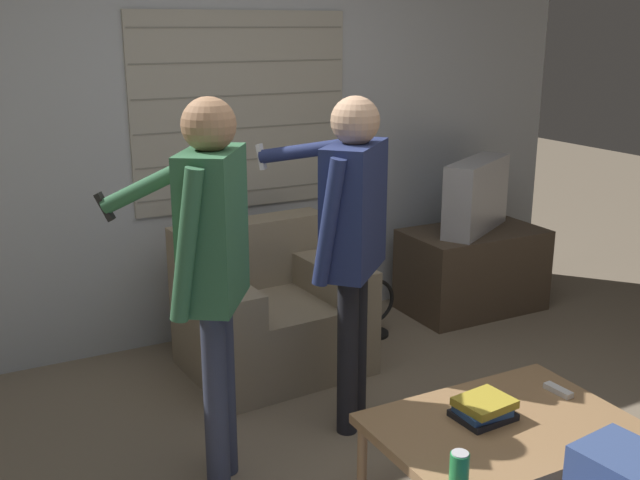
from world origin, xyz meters
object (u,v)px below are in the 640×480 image
at_px(soda_can, 459,470).
at_px(person_left_standing, 211,251).
at_px(person_right_standing, 352,224).
at_px(armchair_beige, 270,312).
at_px(coffee_table, 502,432).
at_px(spare_remote, 558,390).
at_px(book_stack, 484,409).
at_px(tv, 476,196).
at_px(floor_fan, 373,309).

bearing_deg(soda_can, person_left_standing, 115.50).
bearing_deg(person_left_standing, person_right_standing, -43.42).
relative_size(armchair_beige, person_left_standing, 0.60).
relative_size(coffee_table, spare_remote, 7.42).
bearing_deg(coffee_table, book_stack, 127.10).
relative_size(coffee_table, tv, 1.38).
distance_m(coffee_table, person_right_standing, 1.13).
bearing_deg(floor_fan, person_left_standing, -143.57).
height_order(coffee_table, tv, tv).
relative_size(person_right_standing, spare_remote, 12.14).
bearing_deg(armchair_beige, spare_remote, 106.12).
height_order(armchair_beige, person_left_standing, person_left_standing).
distance_m(armchair_beige, coffee_table, 1.74).
distance_m(tv, floor_fan, 1.06).
height_order(armchair_beige, coffee_table, armchair_beige).
bearing_deg(coffee_table, spare_remote, 12.88).
bearing_deg(soda_can, person_right_standing, 77.63).
bearing_deg(person_right_standing, soda_can, -146.08).
bearing_deg(armchair_beige, coffee_table, 93.61).
xyz_separation_m(book_stack, soda_can, (-0.36, -0.31, 0.02)).
relative_size(coffee_table, person_left_standing, 0.60).
relative_size(tv, person_right_standing, 0.44).
bearing_deg(book_stack, soda_can, -139.16).
distance_m(coffee_table, floor_fan, 1.90).
bearing_deg(tv, floor_fan, -24.54).
height_order(person_left_standing, floor_fan, person_left_standing).
xyz_separation_m(person_left_standing, soda_can, (0.48, -1.01, -0.55)).
bearing_deg(book_stack, armchair_beige, 96.19).
relative_size(armchair_beige, soda_can, 7.90).
distance_m(armchair_beige, soda_can, 1.98).
height_order(tv, book_stack, tv).
relative_size(coffee_table, person_right_standing, 0.61).
distance_m(coffee_table, spare_remote, 0.38).
distance_m(coffee_table, tv, 2.38).
bearing_deg(armchair_beige, person_right_standing, 91.54).
height_order(book_stack, spare_remote, book_stack).
distance_m(armchair_beige, spare_remote, 1.74).
bearing_deg(coffee_table, armchair_beige, 97.52).
bearing_deg(person_left_standing, tv, -29.29).
height_order(person_left_standing, person_right_standing, person_left_standing).
relative_size(armchair_beige, person_right_standing, 0.62).
xyz_separation_m(tv, person_left_standing, (-2.27, -1.14, 0.24)).
height_order(tv, person_left_standing, person_left_standing).
bearing_deg(coffee_table, soda_can, -148.57).
bearing_deg(person_right_standing, coffee_table, -124.43).
xyz_separation_m(person_right_standing, soda_can, (-0.26, -1.18, -0.54)).
height_order(person_right_standing, soda_can, person_right_standing).
relative_size(armchair_beige, spare_remote, 7.50).
distance_m(armchair_beige, person_left_standing, 1.37).
bearing_deg(tv, person_left_standing, -3.95).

